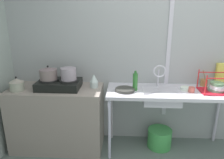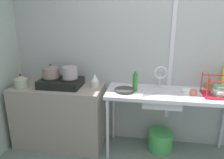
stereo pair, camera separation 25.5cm
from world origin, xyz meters
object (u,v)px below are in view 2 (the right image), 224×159
bucket_on_floor (160,141)px  percolator (95,81)px  utensil_jar (209,86)px  frying_pan (124,90)px  cup_by_rack (193,93)px  faucet (161,74)px  pot_on_left_burner (51,72)px  stove (61,82)px  bottle_by_sink (135,82)px  pot_beside_stove (21,81)px  dish_rack (221,91)px  sink_basin (161,99)px  small_bowl_on_drainboard (188,91)px  pot_on_right_burner (70,73)px

bucket_on_floor → percolator: bearing=179.2°
utensil_jar → bucket_on_floor: utensil_jar is taller
percolator → utensil_jar: 1.42m
frying_pan → cup_by_rack: cup_by_rack is taller
faucet → bucket_on_floor: bearing=-45.3°
pot_on_left_burner → cup_by_rack: bearing=-1.6°
pot_on_left_burner → faucet: (1.36, 0.10, 0.01)m
faucet → cup_by_rack: faucet is taller
faucet → cup_by_rack: size_ratio=4.08×
stove → bucket_on_floor: 1.49m
stove → bottle_by_sink: bearing=-0.6°
pot_beside_stove → stove: bearing=12.3°
cup_by_rack → frying_pan: bearing=-179.4°
pot_on_left_burner → dish_rack: bearing=-0.6°
pot_beside_stove → bottle_by_sink: bottle_by_sink is taller
sink_basin → faucet: (-0.02, 0.14, 0.27)m
sink_basin → cup_by_rack: size_ratio=6.10×
cup_by_rack → bucket_on_floor: cup_by_rack is taller
cup_by_rack → bucket_on_floor: bearing=163.7°
faucet → bucket_on_floor: 0.90m
bottle_by_sink → stove: bearing=179.4°
bucket_on_floor → cup_by_rack: bearing=-16.3°
dish_rack → small_bowl_on_drainboard: bearing=172.4°
percolator → bucket_on_floor: percolator is taller
percolator → frying_pan: size_ratio=0.73×
cup_by_rack → bottle_by_sink: 0.67m
pot_on_right_burner → bucket_on_floor: bearing=2.2°
pot_on_right_burner → utensil_jar: bearing=6.8°
pot_on_right_burner → cup_by_rack: (1.48, -0.05, -0.16)m
pot_on_left_burner → faucet: size_ratio=0.73×
stove → frying_pan: bearing=-3.8°
pot_on_right_burner → pot_on_left_burner: bearing=180.0°
stove → utensil_jar: bearing=6.4°
percolator → faucet: size_ratio=0.58×
bottle_by_sink → bucket_on_floor: bottle_by_sink is taller
sink_basin → faucet: size_ratio=1.49×
pot_beside_stove → pot_on_left_burner: bearing=16.4°
frying_pan → pot_beside_stove: bearing=-177.7°
pot_on_left_burner → small_bowl_on_drainboard: pot_on_left_burner is taller
sink_basin → dish_rack: size_ratio=1.16×
frying_pan → dish_rack: bearing=1.8°
pot_on_left_burner → bucket_on_floor: size_ratio=0.68×
pot_on_left_burner → percolator: bearing=6.0°
pot_on_left_burner → sink_basin: pot_on_left_burner is taller
percolator → bottle_by_sink: 0.52m
pot_on_left_burner → stove: bearing=0.0°
pot_beside_stove → bucket_on_floor: (1.78, 0.15, -0.77)m
percolator → sink_basin: (0.83, -0.10, -0.15)m
small_bowl_on_drainboard → bucket_on_floor: 0.76m
cup_by_rack → bucket_on_floor: (-0.31, 0.09, -0.73)m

